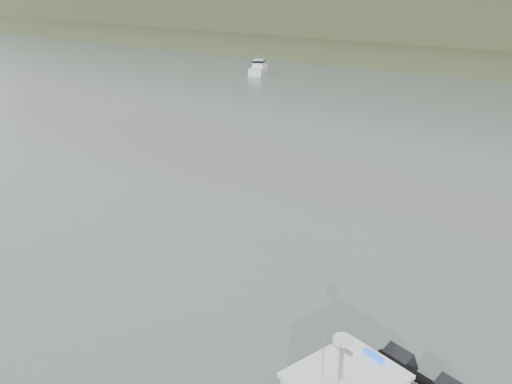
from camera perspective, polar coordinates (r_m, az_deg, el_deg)
ground at (r=27.73m, az=-9.54°, el=-11.17°), size 400.00×400.00×0.00m
motorboat at (r=90.82m, az=0.25°, el=12.26°), size 4.15×6.24×3.26m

